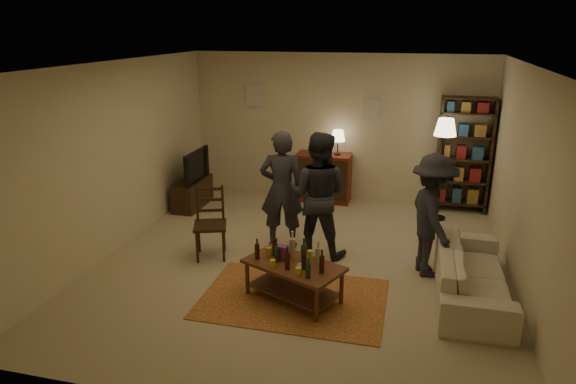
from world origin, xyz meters
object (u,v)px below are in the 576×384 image
(dresser, at_px, (324,176))
(floor_lamp, at_px, (445,134))
(coffee_table, at_px, (293,268))
(person_right, at_px, (318,195))
(dining_chair, at_px, (210,219))
(person_by_sofa, at_px, (432,216))
(person_left, at_px, (282,190))
(sofa, at_px, (472,273))
(tv_stand, at_px, (192,186))
(bookshelf, at_px, (463,154))

(dresser, relative_size, floor_lamp, 0.79)
(coffee_table, xyz_separation_m, person_right, (0.03, 1.36, 0.48))
(dining_chair, height_order, person_by_sofa, person_by_sofa)
(person_left, bearing_deg, coffee_table, 100.94)
(coffee_table, height_order, person_by_sofa, person_by_sofa)
(dining_chair, distance_m, sofa, 3.54)
(dining_chair, distance_m, floor_lamp, 4.05)
(person_right, bearing_deg, floor_lamp, -127.87)
(coffee_table, relative_size, person_right, 0.73)
(tv_stand, bearing_deg, person_by_sofa, -22.30)
(dresser, xyz_separation_m, person_right, (0.34, -2.35, 0.42))
(dining_chair, relative_size, person_by_sofa, 0.63)
(sofa, relative_size, person_left, 1.18)
(bookshelf, bearing_deg, person_right, -130.98)
(person_by_sofa, bearing_deg, dining_chair, 75.70)
(bookshelf, bearing_deg, dresser, -178.43)
(sofa, distance_m, person_by_sofa, 0.87)
(floor_lamp, bearing_deg, tv_stand, -174.12)
(sofa, bearing_deg, tv_stand, 64.66)
(sofa, bearing_deg, dining_chair, 84.65)
(person_left, bearing_deg, person_by_sofa, 160.48)
(coffee_table, bearing_deg, person_by_sofa, 34.82)
(coffee_table, bearing_deg, sofa, 16.09)
(bookshelf, relative_size, person_left, 1.14)
(person_right, xyz_separation_m, person_by_sofa, (1.56, -0.26, -0.08))
(dresser, distance_m, floor_lamp, 2.34)
(dining_chair, distance_m, person_right, 1.56)
(dresser, height_order, person_left, person_left)
(coffee_table, height_order, floor_lamp, floor_lamp)
(coffee_table, height_order, person_left, person_left)
(dining_chair, xyz_separation_m, person_by_sofa, (3.02, 0.17, 0.27))
(dining_chair, xyz_separation_m, person_left, (0.90, 0.58, 0.33))
(dining_chair, bearing_deg, floor_lamp, 16.40)
(bookshelf, bearing_deg, floor_lamp, -124.64)
(dining_chair, relative_size, tv_stand, 0.98)
(dining_chair, distance_m, tv_stand, 2.19)
(floor_lamp, height_order, person_by_sofa, floor_lamp)
(floor_lamp, relative_size, person_left, 0.98)
(bookshelf, relative_size, sofa, 0.97)
(floor_lamp, relative_size, sofa, 0.83)
(tv_stand, height_order, sofa, tv_stand)
(person_left, bearing_deg, dresser, -104.63)
(coffee_table, xyz_separation_m, dresser, (-0.31, 3.71, 0.06))
(tv_stand, relative_size, sofa, 0.51)
(dresser, height_order, person_right, person_right)
(tv_stand, distance_m, person_left, 2.45)
(floor_lamp, distance_m, person_by_sofa, 2.25)
(coffee_table, height_order, sofa, coffee_table)
(dresser, height_order, bookshelf, bookshelf)
(coffee_table, relative_size, dining_chair, 1.27)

